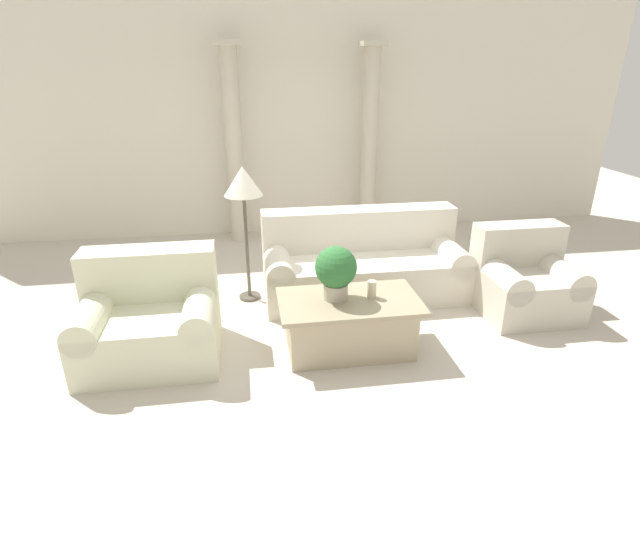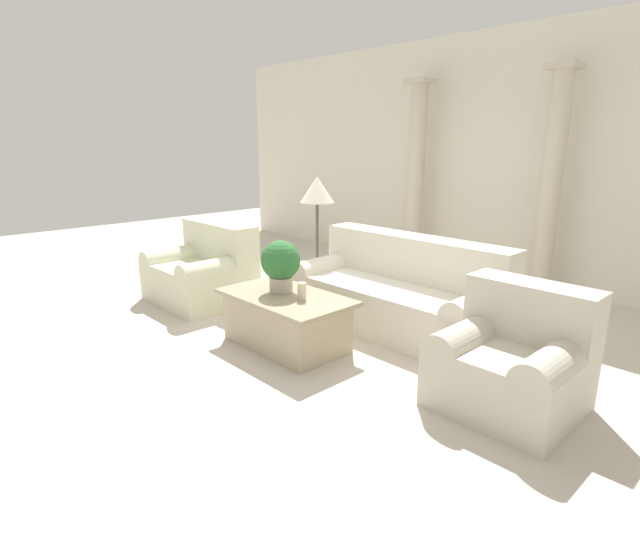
{
  "view_description": "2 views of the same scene",
  "coord_description": "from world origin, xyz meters",
  "px_view_note": "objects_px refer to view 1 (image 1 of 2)",
  "views": [
    {
      "loc": [
        -0.77,
        -4.35,
        2.39
      ],
      "look_at": [
        -0.11,
        -0.14,
        0.57
      ],
      "focal_mm": 28.0,
      "sensor_mm": 36.0,
      "label": 1
    },
    {
      "loc": [
        3.41,
        -3.27,
        1.83
      ],
      "look_at": [
        0.11,
        -0.13,
        0.61
      ],
      "focal_mm": 28.0,
      "sensor_mm": 36.0,
      "label": 2
    }
  ],
  "objects_px": {
    "potted_plant": "(336,270)",
    "armchair": "(524,279)",
    "floor_lamp": "(243,187)",
    "loveseat": "(150,317)",
    "coffee_table": "(349,324)",
    "sofa_long": "(363,263)"
  },
  "relations": [
    {
      "from": "coffee_table",
      "to": "floor_lamp",
      "type": "height_order",
      "value": "floor_lamp"
    },
    {
      "from": "sofa_long",
      "to": "coffee_table",
      "type": "bearing_deg",
      "value": -109.02
    },
    {
      "from": "sofa_long",
      "to": "floor_lamp",
      "type": "distance_m",
      "value": 1.52
    },
    {
      "from": "loveseat",
      "to": "armchair",
      "type": "distance_m",
      "value": 3.65
    },
    {
      "from": "floor_lamp",
      "to": "loveseat",
      "type": "bearing_deg",
      "value": -130.31
    },
    {
      "from": "loveseat",
      "to": "potted_plant",
      "type": "xyz_separation_m",
      "value": [
        1.6,
        -0.13,
        0.39
      ]
    },
    {
      "from": "sofa_long",
      "to": "floor_lamp",
      "type": "relative_size",
      "value": 1.5
    },
    {
      "from": "coffee_table",
      "to": "armchair",
      "type": "distance_m",
      "value": 1.98
    },
    {
      "from": "armchair",
      "to": "loveseat",
      "type": "bearing_deg",
      "value": -175.48
    },
    {
      "from": "loveseat",
      "to": "armchair",
      "type": "xyz_separation_m",
      "value": [
        3.64,
        0.29,
        -0.01
      ]
    },
    {
      "from": "sofa_long",
      "to": "loveseat",
      "type": "relative_size",
      "value": 1.88
    },
    {
      "from": "loveseat",
      "to": "armchair",
      "type": "height_order",
      "value": "loveseat"
    },
    {
      "from": "potted_plant",
      "to": "armchair",
      "type": "bearing_deg",
      "value": 11.62
    },
    {
      "from": "loveseat",
      "to": "coffee_table",
      "type": "xyz_separation_m",
      "value": [
        1.71,
        -0.17,
        -0.11
      ]
    },
    {
      "from": "coffee_table",
      "to": "potted_plant",
      "type": "distance_m",
      "value": 0.52
    },
    {
      "from": "potted_plant",
      "to": "floor_lamp",
      "type": "bearing_deg",
      "value": 122.74
    },
    {
      "from": "sofa_long",
      "to": "armchair",
      "type": "height_order",
      "value": "sofa_long"
    },
    {
      "from": "potted_plant",
      "to": "floor_lamp",
      "type": "xyz_separation_m",
      "value": [
        -0.74,
        1.15,
        0.48
      ]
    },
    {
      "from": "coffee_table",
      "to": "potted_plant",
      "type": "relative_size",
      "value": 2.59
    },
    {
      "from": "potted_plant",
      "to": "armchair",
      "type": "height_order",
      "value": "potted_plant"
    },
    {
      "from": "sofa_long",
      "to": "coffee_table",
      "type": "distance_m",
      "value": 1.21
    },
    {
      "from": "floor_lamp",
      "to": "armchair",
      "type": "xyz_separation_m",
      "value": [
        2.77,
        -0.73,
        -0.88
      ]
    }
  ]
}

